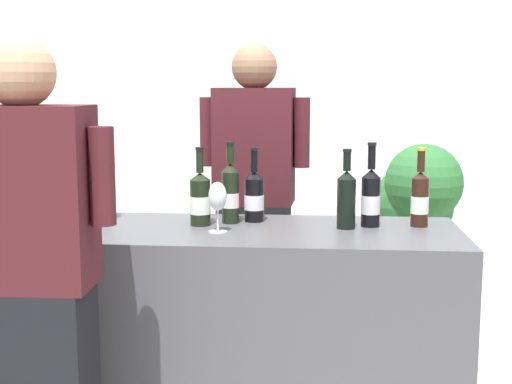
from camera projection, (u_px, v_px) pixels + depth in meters
name	position (u px, v px, depth m)	size (l,w,h in m)	color
wall_back	(262.00, 101.00, 5.30)	(8.00, 0.10, 2.80)	silver
counter	(214.00, 341.00, 2.88)	(1.98, 0.65, 0.95)	#4C4C51
wine_bottle_0	(346.00, 197.00, 2.79)	(0.07, 0.07, 0.32)	black
wine_bottle_1	(420.00, 198.00, 2.83)	(0.07, 0.07, 0.32)	black
wine_bottle_2	(371.00, 197.00, 2.83)	(0.08, 0.08, 0.34)	black
wine_bottle_3	(104.00, 194.00, 2.98)	(0.08, 0.08, 0.32)	black
wine_bottle_4	(200.00, 199.00, 2.86)	(0.08, 0.08, 0.32)	black
wine_bottle_5	(254.00, 196.00, 2.94)	(0.08, 0.08, 0.31)	black
wine_bottle_6	(69.00, 203.00, 2.65)	(0.08, 0.08, 0.35)	black
wine_bottle_7	(230.00, 192.00, 2.90)	(0.07, 0.07, 0.34)	black
wine_glass	(218.00, 198.00, 2.72)	(0.07, 0.07, 0.20)	silver
ice_bucket	(19.00, 197.00, 2.86)	(0.25, 0.25, 0.23)	silver
person_server	(254.00, 221.00, 3.47)	(0.54, 0.26, 1.71)	black
person_guest	(31.00, 307.00, 2.23)	(0.56, 0.25, 1.66)	black
potted_shrub	(412.00, 220.00, 4.02)	(0.56, 0.60, 1.20)	brown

